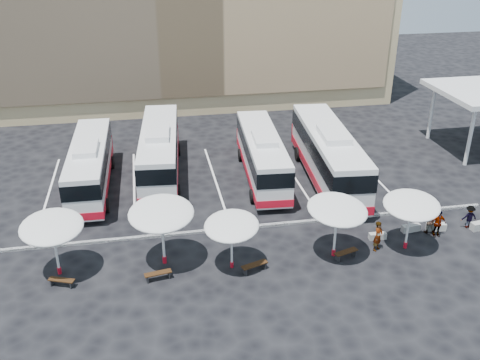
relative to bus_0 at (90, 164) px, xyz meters
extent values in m
plane|color=black|center=(8.94, -8.15, -1.89)|extent=(120.00, 120.00, 0.00)
cylinder|color=silver|center=(28.94, -1.15, 0.51)|extent=(0.30, 0.30, 4.80)
cylinder|color=silver|center=(28.94, 4.85, 0.51)|extent=(0.30, 0.30, 4.80)
cube|color=black|center=(8.94, -7.65, -1.82)|extent=(34.00, 0.25, 0.15)
cube|color=white|center=(-3.06, -0.15, -1.89)|extent=(0.15, 12.00, 0.01)
cube|color=white|center=(2.94, -0.15, -1.89)|extent=(0.15, 12.00, 0.01)
cube|color=white|center=(8.94, -0.15, -1.89)|extent=(0.15, 12.00, 0.01)
cube|color=white|center=(14.94, -0.15, -1.89)|extent=(0.15, 12.00, 0.01)
cube|color=white|center=(20.94, -0.15, -1.89)|extent=(0.15, 12.00, 0.01)
cube|color=silver|center=(0.00, -0.01, -0.02)|extent=(2.62, 11.59, 2.89)
cube|color=black|center=(0.00, -0.01, 0.56)|extent=(2.68, 11.65, 1.06)
cube|color=red|center=(0.00, -0.01, -1.07)|extent=(2.68, 11.65, 0.53)
cube|color=red|center=(0.11, 5.76, -0.74)|extent=(2.47, 0.24, 1.35)
cube|color=silver|center=(-0.02, -0.98, 1.62)|extent=(1.59, 2.92, 0.38)
cylinder|color=black|center=(-1.14, 3.38, -1.41)|extent=(0.35, 0.97, 0.96)
cylinder|color=black|center=(1.27, 3.33, -1.41)|extent=(0.35, 0.97, 0.96)
cylinder|color=black|center=(-1.28, -3.84, -1.41)|extent=(0.35, 0.97, 0.96)
cylinder|color=black|center=(1.13, -3.88, -1.41)|extent=(0.35, 0.97, 0.96)
cube|color=silver|center=(5.02, 1.48, 0.12)|extent=(3.59, 12.54, 3.09)
cube|color=black|center=(5.02, 1.48, 0.74)|extent=(3.65, 12.60, 1.13)
cube|color=red|center=(5.02, 1.48, -1.02)|extent=(3.65, 12.60, 0.57)
cube|color=red|center=(5.53, 7.64, -0.66)|extent=(2.65, 0.42, 1.44)
cube|color=silver|center=(4.93, 0.45, 1.87)|extent=(1.90, 3.22, 0.41)
cylinder|color=black|center=(4.03, 5.18, -1.38)|extent=(0.44, 1.06, 1.03)
cylinder|color=black|center=(6.60, 4.97, -1.38)|extent=(0.44, 1.06, 1.03)
cylinder|color=black|center=(3.39, -2.52, -1.38)|extent=(0.44, 1.06, 1.03)
cylinder|color=black|center=(5.96, -2.73, -1.38)|extent=(0.44, 1.06, 1.03)
cube|color=silver|center=(12.46, -0.52, 0.00)|extent=(3.23, 11.81, 2.92)
cube|color=black|center=(12.46, -0.52, 0.59)|extent=(3.30, 11.88, 1.07)
cube|color=red|center=(12.46, -0.52, -1.07)|extent=(3.30, 11.88, 0.54)
cube|color=red|center=(12.87, 5.31, -0.72)|extent=(2.50, 0.37, 1.36)
cube|color=silver|center=(12.40, -1.49, 1.66)|extent=(1.75, 3.02, 0.39)
cylinder|color=black|center=(11.49, 2.96, -1.41)|extent=(0.41, 0.99, 0.97)
cylinder|color=black|center=(13.91, 2.80, -1.41)|extent=(0.41, 0.99, 0.97)
cylinder|color=black|center=(10.98, -4.31, -1.41)|extent=(0.41, 0.99, 0.97)
cylinder|color=black|center=(13.41, -4.48, -1.41)|extent=(0.41, 0.99, 0.97)
cube|color=silver|center=(17.13, -1.83, 0.27)|extent=(3.91, 13.50, 3.33)
cube|color=black|center=(17.13, -1.83, 0.94)|extent=(3.98, 13.57, 1.22)
cube|color=red|center=(17.13, -1.83, -0.95)|extent=(3.98, 13.57, 0.61)
cube|color=red|center=(17.70, 4.80, -0.56)|extent=(2.85, 0.46, 1.55)
cube|color=silver|center=(17.03, -2.93, 2.16)|extent=(2.05, 3.47, 0.44)
cylinder|color=black|center=(16.08, 2.16, -1.34)|extent=(0.48, 1.14, 1.11)
cylinder|color=black|center=(18.84, 1.92, -1.34)|extent=(0.48, 1.14, 1.11)
cylinder|color=black|center=(15.37, -6.13, -1.34)|extent=(0.48, 1.14, 1.11)
cylinder|color=black|center=(18.13, -6.36, -1.34)|extent=(0.48, 1.14, 1.11)
cylinder|color=silver|center=(-1.15, -10.52, -0.42)|extent=(0.15, 0.15, 2.94)
cylinder|color=red|center=(-1.15, -10.52, -1.70)|extent=(0.24, 0.24, 0.39)
ellipsoid|color=silver|center=(-1.15, -10.52, 1.09)|extent=(3.76, 3.80, 1.01)
cylinder|color=silver|center=(4.59, -10.53, -0.31)|extent=(0.16, 0.16, 3.17)
cylinder|color=red|center=(4.59, -10.53, -1.68)|extent=(0.25, 0.25, 0.42)
ellipsoid|color=silver|center=(4.59, -10.53, 1.33)|extent=(3.89, 3.93, 1.09)
cylinder|color=silver|center=(8.27, -11.66, -0.57)|extent=(0.16, 0.16, 2.65)
cylinder|color=red|center=(8.27, -11.66, -1.72)|extent=(0.26, 0.26, 0.35)
ellipsoid|color=silver|center=(8.27, -11.66, 0.80)|extent=(4.00, 4.02, 0.91)
cylinder|color=silver|center=(14.27, -11.56, -0.40)|extent=(0.17, 0.17, 2.99)
cylinder|color=red|center=(14.27, -11.56, -1.69)|extent=(0.27, 0.27, 0.40)
ellipsoid|color=silver|center=(14.27, -11.56, 1.15)|extent=(4.16, 4.19, 1.02)
cylinder|color=silver|center=(18.72, -11.57, -0.47)|extent=(0.17, 0.17, 2.84)
cylinder|color=red|center=(18.72, -11.57, -1.70)|extent=(0.27, 0.27, 0.38)
ellipsoid|color=silver|center=(18.72, -11.57, 1.00)|extent=(4.24, 4.26, 0.97)
cube|color=black|center=(-0.88, -11.72, -1.49)|extent=(1.44, 0.86, 0.06)
cube|color=black|center=(-1.40, -11.52, -1.71)|extent=(0.18, 0.35, 0.37)
cube|color=black|center=(-0.36, -11.92, -1.71)|extent=(0.18, 0.35, 0.37)
cube|color=black|center=(4.16, -12.07, -1.47)|extent=(1.51, 0.63, 0.06)
cube|color=black|center=(3.59, -12.17, -1.70)|extent=(0.12, 0.38, 0.39)
cube|color=black|center=(4.74, -11.98, -1.70)|extent=(0.12, 0.38, 0.39)
cube|color=black|center=(9.44, -12.26, -1.46)|extent=(1.57, 0.88, 0.06)
cube|color=black|center=(8.86, -12.46, -1.69)|extent=(0.18, 0.38, 0.41)
cube|color=black|center=(10.01, -12.06, -1.69)|extent=(0.18, 0.38, 0.41)
cube|color=black|center=(14.86, -11.95, -1.47)|extent=(1.52, 0.82, 0.06)
cube|color=black|center=(14.31, -12.12, -1.70)|extent=(0.17, 0.37, 0.39)
cube|color=black|center=(15.42, -11.77, -1.70)|extent=(0.17, 0.37, 0.39)
cube|color=gray|center=(17.51, -10.34, -1.69)|extent=(1.07, 0.39, 0.40)
cube|color=gray|center=(19.92, -9.86, -1.67)|extent=(1.22, 0.52, 0.44)
cube|color=gray|center=(21.55, -10.02, -1.67)|extent=(1.25, 0.56, 0.45)
imported|color=black|center=(16.97, -11.46, -0.96)|extent=(0.82, 0.77, 1.87)
imported|color=black|center=(20.92, -10.24, -1.03)|extent=(1.03, 0.95, 1.72)
imported|color=black|center=(21.19, -10.66, -1.01)|extent=(1.06, 0.49, 1.76)
imported|color=black|center=(23.68, -10.09, -1.12)|extent=(1.03, 0.63, 1.54)
camera|label=1|loc=(4.19, -36.18, 15.49)|focal=40.00mm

